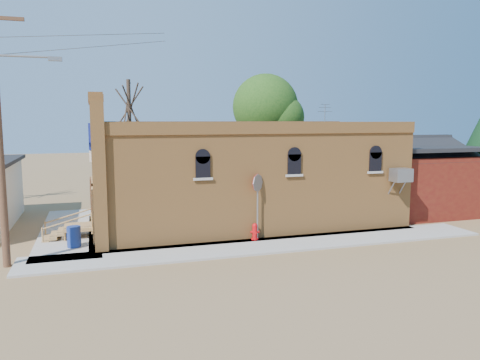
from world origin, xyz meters
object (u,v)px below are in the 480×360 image
object	(u,v)px
brick_bar	(239,176)
stop_sign	(258,189)
fire_hydrant	(255,232)
utility_pole	(0,129)
trash_barrel	(74,237)

from	to	relation	value
brick_bar	stop_sign	distance (m)	3.71
brick_bar	stop_sign	bearing A→B (deg)	-95.57
fire_hydrant	utility_pole	bearing A→B (deg)	-161.98
brick_bar	trash_barrel	distance (m)	8.31
utility_pole	fire_hydrant	xyz separation A→B (m)	(9.31, 0.60, -4.34)
stop_sign	trash_barrel	xyz separation A→B (m)	(-7.32, 1.11, -1.73)
brick_bar	trash_barrel	bearing A→B (deg)	-161.38
brick_bar	utility_pole	xyz separation A→B (m)	(-9.79, -4.29, 2.43)
stop_sign	utility_pole	bearing A→B (deg)	166.03
brick_bar	trash_barrel	size ratio (longest dim) A/B	19.93
trash_barrel	utility_pole	bearing A→B (deg)	-140.97
utility_pole	stop_sign	xyz separation A→B (m)	(9.43, 0.60, -2.55)
brick_bar	fire_hydrant	world-z (taller)	brick_bar
brick_bar	fire_hydrant	bearing A→B (deg)	-97.33
stop_sign	fire_hydrant	bearing A→B (deg)	164.10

